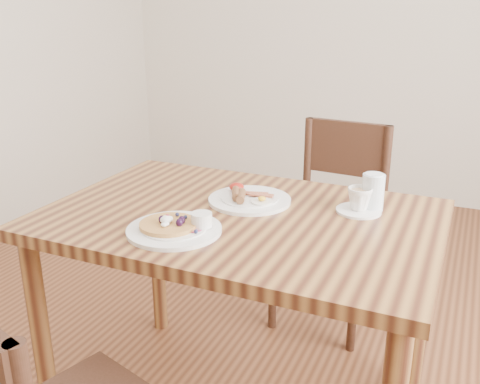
# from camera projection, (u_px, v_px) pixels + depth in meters

# --- Properties ---
(dining_table) EXTENTS (1.20, 0.80, 0.75)m
(dining_table) POSITION_uv_depth(u_px,v_px,m) (240.00, 243.00, 1.68)
(dining_table) COLOR olive
(dining_table) RESTS_ON ground
(chair_far) EXTENTS (0.45, 0.45, 0.88)m
(chair_far) POSITION_uv_depth(u_px,v_px,m) (334.00, 214.00, 2.35)
(chair_far) COLOR #3A1F15
(chair_far) RESTS_ON ground
(pancake_plate) EXTENTS (0.27, 0.27, 0.06)m
(pancake_plate) POSITION_uv_depth(u_px,v_px,m) (176.00, 227.00, 1.51)
(pancake_plate) COLOR white
(pancake_plate) RESTS_ON dining_table
(breakfast_plate) EXTENTS (0.27, 0.27, 0.04)m
(breakfast_plate) POSITION_uv_depth(u_px,v_px,m) (248.00, 198.00, 1.75)
(breakfast_plate) COLOR white
(breakfast_plate) RESTS_ON dining_table
(teacup_saucer) EXTENTS (0.14, 0.14, 0.08)m
(teacup_saucer) POSITION_uv_depth(u_px,v_px,m) (359.00, 202.00, 1.65)
(teacup_saucer) COLOR white
(teacup_saucer) RESTS_ON dining_table
(water_glass) EXTENTS (0.07, 0.07, 0.11)m
(water_glass) POSITION_uv_depth(u_px,v_px,m) (373.00, 192.00, 1.67)
(water_glass) COLOR silver
(water_glass) RESTS_ON dining_table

